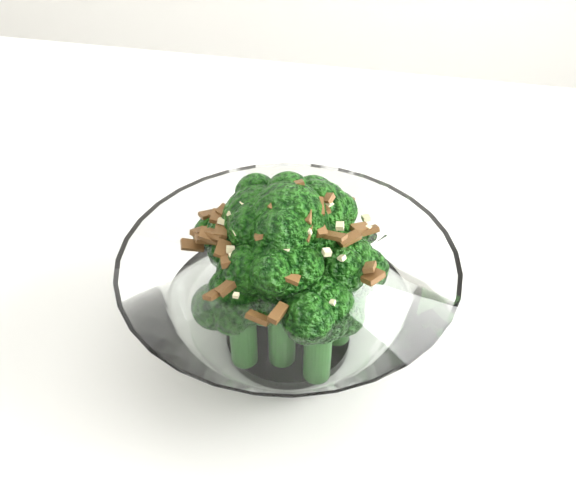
# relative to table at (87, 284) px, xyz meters

# --- Properties ---
(table) EXTENTS (1.24, 0.86, 0.75)m
(table) POSITION_rel_table_xyz_m (0.00, 0.00, 0.00)
(table) COLOR white
(table) RESTS_ON ground
(broccoli_dish) EXTENTS (0.23, 0.23, 0.14)m
(broccoli_dish) POSITION_rel_table_xyz_m (0.22, -0.10, 0.12)
(broccoli_dish) COLOR white
(broccoli_dish) RESTS_ON table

